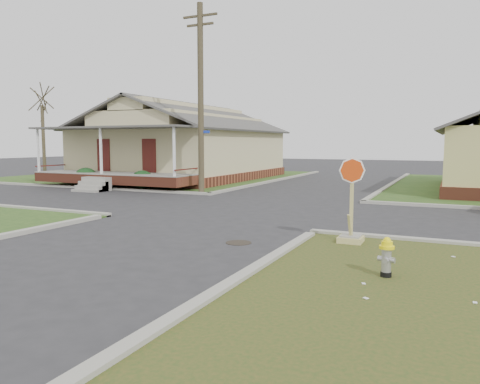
% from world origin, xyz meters
% --- Properties ---
extents(ground, '(120.00, 120.00, 0.00)m').
position_xyz_m(ground, '(0.00, 0.00, 0.00)').
color(ground, '#2B2A2D').
rests_on(ground, ground).
extents(verge_far_left, '(19.00, 19.00, 0.05)m').
position_xyz_m(verge_far_left, '(-13.00, 18.00, 0.03)').
color(verge_far_left, '#284819').
rests_on(verge_far_left, ground).
extents(curbs, '(80.00, 40.00, 0.12)m').
position_xyz_m(curbs, '(0.00, 5.00, 0.00)').
color(curbs, '#9D9B8E').
rests_on(curbs, ground).
extents(manhole, '(0.64, 0.64, 0.01)m').
position_xyz_m(manhole, '(2.20, -0.50, 0.01)').
color(manhole, black).
rests_on(manhole, ground).
extents(corner_house, '(10.10, 15.50, 5.30)m').
position_xyz_m(corner_house, '(-10.00, 16.68, 2.28)').
color(corner_house, brown).
rests_on(corner_house, ground).
extents(utility_pole, '(1.80, 0.28, 9.00)m').
position_xyz_m(utility_pole, '(-4.20, 8.90, 4.66)').
color(utility_pole, '#3C3223').
rests_on(utility_pole, ground).
extents(tree_far_left, '(0.22, 0.22, 4.90)m').
position_xyz_m(tree_far_left, '(-18.00, 12.00, 2.50)').
color(tree_far_left, '#3C3223').
rests_on(tree_far_left, verge_far_left).
extents(fire_hydrant, '(0.27, 0.27, 0.73)m').
position_xyz_m(fire_hydrant, '(5.95, -2.18, 0.45)').
color(fire_hydrant, black).
rests_on(fire_hydrant, ground).
extents(stop_sign, '(0.59, 0.58, 2.08)m').
position_xyz_m(stop_sign, '(4.75, 0.52, 0.50)').
color(stop_sign, tan).
rests_on(stop_sign, ground).
extents(hedge_left, '(1.39, 1.14, 1.06)m').
position_xyz_m(hedge_left, '(-11.78, 9.18, 0.58)').
color(hedge_left, '#143919').
rests_on(hedge_left, verge_far_left).
extents(hedge_right, '(1.33, 1.09, 1.02)m').
position_xyz_m(hedge_right, '(-8.01, 9.32, 0.56)').
color(hedge_right, '#143919').
rests_on(hedge_right, verge_far_left).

